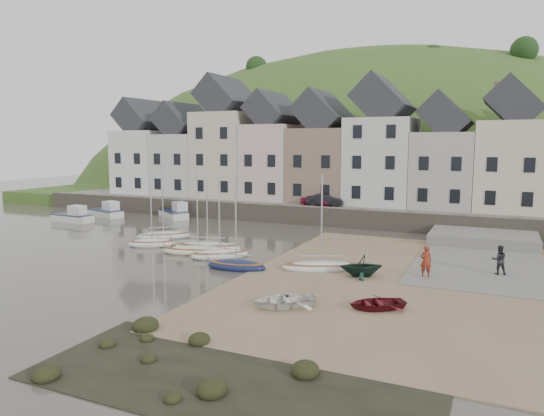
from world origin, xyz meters
The scene contains 26 objects.
ground centered at (0.00, 0.00, 0.00)m, with size 160.00×160.00×0.00m, color #4D493D.
quay_land centered at (0.00, 32.00, 0.75)m, with size 90.00×30.00×1.50m, color #3C5A24.
quay_street centered at (0.00, 20.50, 1.55)m, with size 70.00×7.00×0.10m, color slate.
seawall centered at (0.00, 17.00, 0.90)m, with size 70.00×1.20×1.80m, color slate.
beach centered at (11.00, 0.00, 0.03)m, with size 18.00×26.00×0.06m, color #7E654C.
slipway centered at (15.00, 8.00, 0.06)m, with size 8.00×18.00×0.12m, color slate.
hillside centered at (-5.00, 60.00, -17.99)m, with size 134.40×84.00×84.00m.
townhouse_terrace centered at (1.76, 24.00, 7.32)m, with size 61.05×8.00×13.93m.
sailboat_0 centered at (-9.64, 5.05, 0.26)m, with size 4.45×3.98×6.32m.
sailboat_1 centered at (-8.47, 2.03, 0.27)m, with size 3.91×3.15×6.32m.
sailboat_2 centered at (-3.68, 1.16, 0.26)m, with size 5.44×3.08×6.32m.
sailboat_3 centered at (-1.64, 0.76, 0.27)m, with size 4.11×3.78×6.32m.
sailboat_4 centered at (-3.83, 2.69, 0.26)m, with size 5.27×2.79×6.32m.
sailboat_5 centered at (0.93, -1.55, 0.27)m, with size 4.10×1.96×6.32m.
sailboat_6 centered at (5.98, 0.36, 0.26)m, with size 5.12×3.41×6.32m.
motorboat_0 centered at (-23.00, 12.80, 0.58)m, with size 4.89×2.88×1.70m.
motorboat_1 centered at (-23.45, 8.59, 0.58)m, with size 4.50×1.97×1.70m.
motorboat_2 centered at (-15.74, 15.27, 0.58)m, with size 4.84×4.02×1.70m.
rowboat_white centered at (6.66, -7.27, 0.39)m, with size 2.27×3.18×0.66m, color white.
rowboat_green centered at (8.69, -0.15, 0.72)m, with size 2.17×2.51×1.32m, color black.
rowboat_red centered at (10.87, -5.67, 0.35)m, with size 1.99×2.79×0.58m, color maroon.
person_red centered at (12.23, 1.14, 1.06)m, with size 0.68×0.45×1.88m, color maroon.
person_dark centered at (16.20, 3.57, 1.01)m, with size 0.87×0.67×1.78m, color #242328.
car_left centered at (-1.20, 19.50, 2.14)m, with size 1.28×3.17×1.08m, color maroon.
car_right centered at (-0.19, 19.50, 2.22)m, with size 1.30×3.74×1.23m, color black.
shore_rocks centered at (7.12, -14.86, 0.11)m, with size 14.00×6.16×0.71m.
Camera 1 is at (15.99, -29.07, 8.03)m, focal length 33.15 mm.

